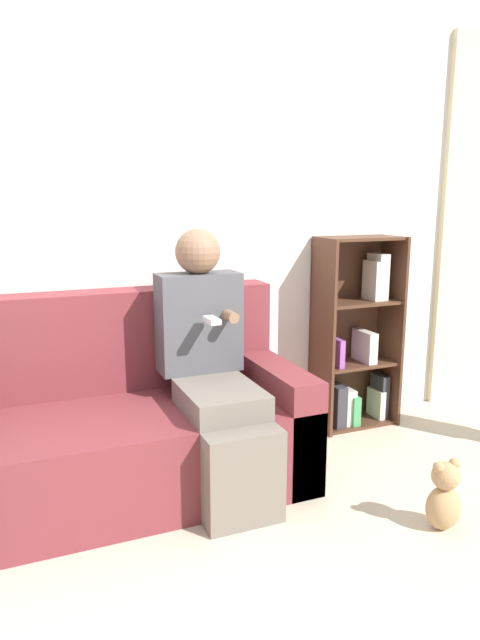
{
  "coord_description": "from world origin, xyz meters",
  "views": [
    {
      "loc": [
        -0.38,
        -2.02,
        1.36
      ],
      "look_at": [
        0.68,
        0.54,
        0.76
      ],
      "focal_mm": 32.0,
      "sensor_mm": 36.0,
      "label": 1
    }
  ],
  "objects_px": {
    "couch": "(71,435)",
    "teddy_bear": "(444,497)",
    "bookshelf": "(355,344)",
    "adult_seated": "(212,359)"
  },
  "relations": [
    {
      "from": "couch",
      "to": "bookshelf",
      "type": "height_order",
      "value": "bookshelf"
    },
    {
      "from": "bookshelf",
      "to": "teddy_bear",
      "type": "bearing_deg",
      "value": -104.92
    },
    {
      "from": "bookshelf",
      "to": "teddy_bear",
      "type": "distance_m",
      "value": 1.23
    },
    {
      "from": "couch",
      "to": "teddy_bear",
      "type": "xyz_separation_m",
      "value": [
        1.39,
        -0.86,
        -0.16
      ]
    },
    {
      "from": "couch",
      "to": "bookshelf",
      "type": "xyz_separation_m",
      "value": [
        1.69,
        0.28,
        0.19
      ]
    },
    {
      "from": "adult_seated",
      "to": "teddy_bear",
      "type": "distance_m",
      "value": 1.16
    },
    {
      "from": "adult_seated",
      "to": "bookshelf",
      "type": "height_order",
      "value": "adult_seated"
    },
    {
      "from": "adult_seated",
      "to": "teddy_bear",
      "type": "xyz_separation_m",
      "value": [
        0.75,
        -0.73,
        -0.49
      ]
    },
    {
      "from": "adult_seated",
      "to": "teddy_bear",
      "type": "height_order",
      "value": "adult_seated"
    },
    {
      "from": "couch",
      "to": "teddy_bear",
      "type": "relative_size",
      "value": 6.95
    }
  ]
}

